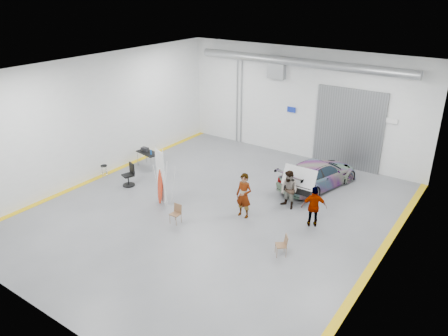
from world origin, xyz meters
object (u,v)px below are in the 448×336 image
Objects in this scene: person_b at (289,190)px; shop_stool at (104,171)px; folding_chair_far at (281,249)px; work_table at (147,152)px; folding_chair_near at (176,217)px; office_chair at (129,176)px; person_c at (314,207)px; sedan_car at (318,174)px; person_a at (244,195)px; surfboard_display at (161,182)px.

shop_stool is at bearing -150.78° from person_b.
work_table reaches higher than folding_chair_far.
person_b is at bearing 48.73° from folding_chair_near.
folding_chair_near is 4.44m from office_chair.
person_c is 9.01m from office_chair.
sedan_car is 4.10× the size of office_chair.
person_a is 7.92m from shop_stool.
office_chair is (0.88, -2.18, -0.34)m from work_table.
surfboard_display reaches higher than person_a.
sedan_car is 6.97× the size of shop_stool.
work_table is at bearing 33.63° from sedan_car.
person_a is at bearing -160.22° from folding_chair_far.
office_chair is (-8.86, -1.57, -0.37)m from person_c.
office_chair is (1.71, 0.07, 0.16)m from shop_stool.
folding_chair_far is (4.60, 0.44, 0.00)m from folding_chair_near.
person_b is (-0.15, -2.75, 0.21)m from sedan_car.
person_b is at bearing 50.97° from surfboard_display.
person_c is 9.77m from work_table.
office_chair is at bearing -135.14° from folding_chair_far.
person_a is 1.13× the size of person_c.
person_c is at bearing 20.01° from person_a.
work_table is at bearing 69.88° from shop_stool.
office_chair is (-7.50, -5.10, -0.17)m from sedan_car.
folding_chair_near is 0.99× the size of folding_chair_far.
sedan_car is 2.62× the size of person_b.
work_table is at bearing -164.56° from person_b.
folding_chair_near is (-3.31, -6.55, -0.41)m from sedan_car.
shop_stool is (-9.20, -5.17, -0.33)m from sedan_car.
folding_chair_near is (-3.16, -3.80, -0.62)m from person_b.
office_chair is at bearing 159.34° from folding_chair_near.
person_a is at bearing -12.53° from work_table.
work_table is (-9.75, 0.61, -0.03)m from person_c.
work_table is (-5.07, 3.63, 0.58)m from folding_chair_near.
sedan_car is at bearing 101.11° from person_b.
person_c reaches higher than sedan_car.
person_a is at bearing -10.25° from person_c.
person_b is 1.22× the size of work_table.
folding_chair_far is (1.44, -3.36, -0.61)m from person_b.
sedan_car is 4.69m from person_a.
shop_stool is at bearing -158.63° from office_chair.
person_a reaches higher than office_chair.
person_a reaches higher than sedan_car.
office_chair is (-2.62, 0.52, -0.60)m from surfboard_display.
person_b is 2.16× the size of folding_chair_near.
work_table is (-7.04, 1.56, -0.14)m from person_a.
person_a is 3.72m from surfboard_display.
surfboard_display is (-6.25, -2.09, 0.22)m from person_c.
shop_stool is 0.59× the size of office_chair.
person_b is 7.72m from office_chair.
folding_chair_near is 1.23× the size of shop_stool.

